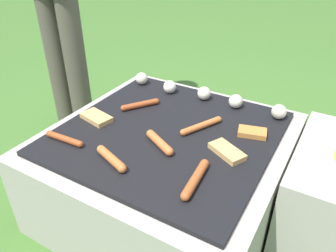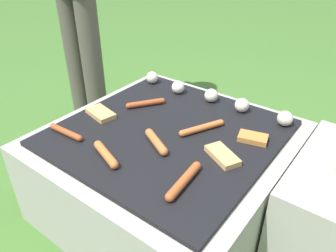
# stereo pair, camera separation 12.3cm
# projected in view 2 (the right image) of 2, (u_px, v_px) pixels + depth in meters

# --- Properties ---
(ground_plane) EXTENTS (14.00, 14.00, 0.00)m
(ground_plane) POSITION_uv_depth(u_px,v_px,m) (168.00, 204.00, 1.44)
(ground_plane) COLOR #3D6628
(grill) EXTENTS (0.87, 0.87, 0.38)m
(grill) POSITION_uv_depth(u_px,v_px,m) (168.00, 170.00, 1.34)
(grill) COLOR #9E998E
(grill) RESTS_ON ground_plane
(sausage_front_left) EXTENTS (0.15, 0.09, 0.03)m
(sausage_front_left) POSITION_uv_depth(u_px,v_px,m) (156.00, 142.00, 1.15)
(sausage_front_left) COLOR #B7602D
(sausage_front_left) RESTS_ON grill
(sausage_back_right) EXTENTS (0.04, 0.19, 0.03)m
(sausage_back_right) POSITION_uv_depth(u_px,v_px,m) (184.00, 181.00, 0.98)
(sausage_back_right) COLOR #A34C23
(sausage_back_right) RESTS_ON grill
(sausage_back_center) EXTENTS (0.16, 0.08, 0.03)m
(sausage_back_center) POSITION_uv_depth(u_px,v_px,m) (106.00, 154.00, 1.09)
(sausage_back_center) COLOR #B7602D
(sausage_back_center) RESTS_ON grill
(sausage_back_left) EXTENTS (0.10, 0.18, 0.02)m
(sausage_back_left) POSITION_uv_depth(u_px,v_px,m) (202.00, 128.00, 1.24)
(sausage_back_left) COLOR #B7602D
(sausage_back_left) RESTS_ON grill
(sausage_mid_right) EXTENTS (0.11, 0.15, 0.03)m
(sausage_mid_right) POSITION_uv_depth(u_px,v_px,m) (146.00, 103.00, 1.40)
(sausage_mid_right) COLOR #93421E
(sausage_mid_right) RESTS_ON grill
(sausage_front_center) EXTENTS (0.17, 0.03, 0.02)m
(sausage_front_center) POSITION_uv_depth(u_px,v_px,m) (66.00, 132.00, 1.21)
(sausage_front_center) COLOR #93421E
(sausage_front_center) RESTS_ON grill
(bread_slice_center) EXTENTS (0.14, 0.10, 0.02)m
(bread_slice_center) POSITION_uv_depth(u_px,v_px,m) (101.00, 113.00, 1.33)
(bread_slice_center) COLOR tan
(bread_slice_center) RESTS_ON grill
(bread_slice_right) EXTENTS (0.12, 0.09, 0.02)m
(bread_slice_right) POSITION_uv_depth(u_px,v_px,m) (253.00, 138.00, 1.18)
(bread_slice_right) COLOR #B27033
(bread_slice_right) RESTS_ON grill
(bread_slice_left) EXTENTS (0.14, 0.12, 0.02)m
(bread_slice_left) POSITION_uv_depth(u_px,v_px,m) (222.00, 155.00, 1.09)
(bread_slice_left) COLOR tan
(bread_slice_left) RESTS_ON grill
(mushroom_row) EXTENTS (0.72, 0.08, 0.06)m
(mushroom_row) POSITION_uv_depth(u_px,v_px,m) (211.00, 96.00, 1.43)
(mushroom_row) COLOR beige
(mushroom_row) RESTS_ON grill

